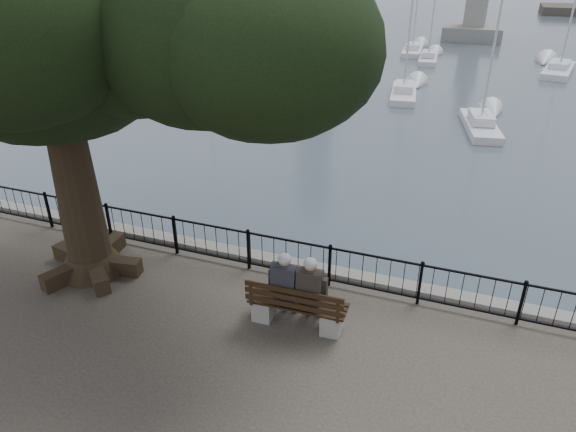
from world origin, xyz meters
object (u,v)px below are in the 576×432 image
at_px(bench, 297,310).
at_px(tree, 80,10).
at_px(person_left, 287,288).
at_px(person_right, 312,293).
at_px(lion_monument, 475,18).

distance_m(bench, tree, 7.06).
bearing_deg(person_left, person_right, 1.97).
xyz_separation_m(person_left, tree, (-4.19, 0.24, 5.07)).
distance_m(person_right, tree, 6.92).
bearing_deg(tree, person_left, -3.26).
bearing_deg(tree, lion_monument, 83.37).
bearing_deg(person_left, bench, -22.86).
bearing_deg(lion_monument, tree, -96.63).
xyz_separation_m(bench, person_right, (0.26, 0.12, 0.40)).
xyz_separation_m(person_right, tree, (-4.71, 0.22, 5.07)).
relative_size(person_left, tree, 0.15).
relative_size(bench, tree, 0.19).
height_order(person_right, lion_monument, lion_monument).
distance_m(person_right, lion_monument, 48.91).
bearing_deg(person_right, person_left, -178.03).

